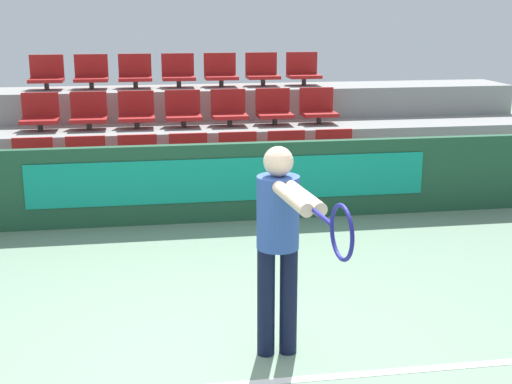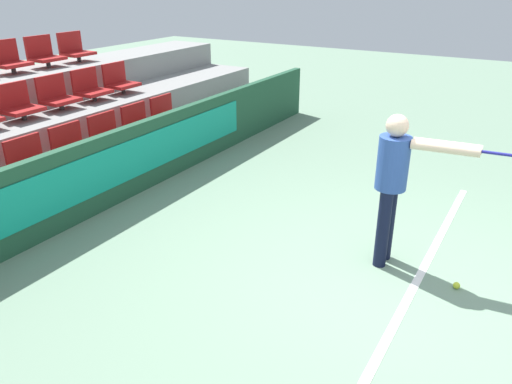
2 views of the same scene
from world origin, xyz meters
The scene contains 19 objects.
ground_plane centered at (0.00, 0.00, 0.00)m, with size 30.00×30.00×0.00m, color gray.
court_baseline centered at (0.00, -0.11, 0.00)m, with size 5.45×0.08×0.01m.
barrier_wall centered at (0.01, 3.77, 0.47)m, with size 10.66×0.14×0.95m.
bleacher_tier_front centered at (0.00, 4.35, 0.22)m, with size 10.26×0.99×0.44m.
bleacher_tier_middle centered at (0.00, 5.34, 0.44)m, with size 10.26×0.99×0.89m.
stadium_chair_2 centered at (-0.64, 4.47, 0.65)m, with size 0.49×0.40×0.50m.
stadium_chair_3 centered at (0.00, 4.47, 0.65)m, with size 0.49×0.40×0.50m.
stadium_chair_4 centered at (0.64, 4.47, 0.65)m, with size 0.49×0.40×0.50m.
stadium_chair_5 centered at (1.29, 4.47, 0.65)m, with size 0.49×0.40×0.50m.
stadium_chair_6 centered at (1.93, 4.47, 0.65)m, with size 0.49×0.40×0.50m.
stadium_chair_10 centered at (0.00, 5.46, 1.10)m, with size 0.49×0.40×0.50m.
stadium_chair_11 centered at (0.64, 5.46, 1.10)m, with size 0.49×0.40×0.50m.
stadium_chair_12 centered at (1.29, 5.46, 1.10)m, with size 0.49×0.40×0.50m.
stadium_chair_13 centered at (1.93, 5.46, 1.10)m, with size 0.49×0.40×0.50m.
stadium_chair_18 centered at (0.64, 6.45, 1.54)m, with size 0.49×0.40×0.50m.
stadium_chair_19 centered at (1.29, 6.45, 1.54)m, with size 0.49×0.40×0.50m.
stadium_chair_20 centered at (1.93, 6.45, 1.54)m, with size 0.49×0.40×0.50m.
tennis_player centered at (0.36, 0.24, 0.97)m, with size 0.32×1.51×1.57m.
tennis_ball centered at (0.23, -0.46, 0.03)m, with size 0.07×0.07×0.07m.
Camera 2 is at (-4.19, -0.84, 2.77)m, focal length 35.00 mm.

